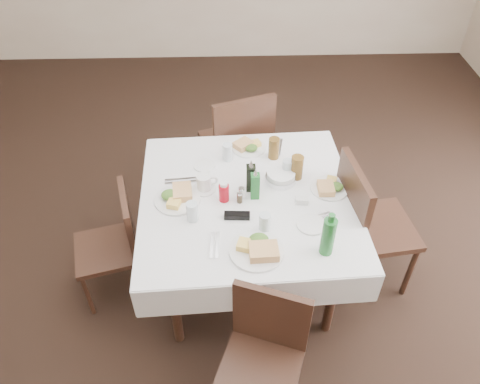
{
  "coord_description": "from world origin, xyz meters",
  "views": [
    {
      "loc": [
        0.01,
        -2.03,
        2.7
      ],
      "look_at": [
        0.08,
        0.06,
        0.8
      ],
      "focal_mm": 35.0,
      "sensor_mm": 36.0,
      "label": 1
    }
  ],
  "objects_px": {
    "bread_basket": "(281,177)",
    "ketchup_bottle": "(224,192)",
    "chair_north": "(239,141)",
    "oil_cruet_dark": "(251,177)",
    "chair_east": "(365,220)",
    "chair_west": "(117,239)",
    "water_n": "(228,152)",
    "oil_cruet_green": "(255,185)",
    "dining_table": "(248,206)",
    "water_s": "(265,223)",
    "green_bottle": "(328,236)",
    "water_e": "(287,168)",
    "chair_south": "(265,349)",
    "water_w": "(192,212)",
    "coffee_mug": "(205,183)"
  },
  "relations": [
    {
      "from": "bread_basket",
      "to": "ketchup_bottle",
      "type": "relative_size",
      "value": 1.45
    },
    {
      "from": "chair_north",
      "to": "oil_cruet_dark",
      "type": "bearing_deg",
      "value": -86.4
    },
    {
      "from": "chair_east",
      "to": "chair_west",
      "type": "bearing_deg",
      "value": -179.07
    },
    {
      "from": "chair_west",
      "to": "water_n",
      "type": "distance_m",
      "value": 0.91
    },
    {
      "from": "oil_cruet_green",
      "to": "ketchup_bottle",
      "type": "xyz_separation_m",
      "value": [
        -0.19,
        -0.02,
        -0.03
      ]
    },
    {
      "from": "dining_table",
      "to": "water_s",
      "type": "xyz_separation_m",
      "value": [
        0.08,
        -0.28,
        0.14
      ]
    },
    {
      "from": "oil_cruet_dark",
      "to": "green_bottle",
      "type": "relative_size",
      "value": 0.83
    },
    {
      "from": "water_s",
      "to": "water_e",
      "type": "height_order",
      "value": "water_e"
    },
    {
      "from": "chair_south",
      "to": "water_w",
      "type": "relative_size",
      "value": 6.84
    },
    {
      "from": "water_s",
      "to": "bread_basket",
      "type": "bearing_deg",
      "value": 72.53
    },
    {
      "from": "chair_north",
      "to": "oil_cruet_dark",
      "type": "xyz_separation_m",
      "value": [
        0.05,
        -0.78,
        0.29
      ]
    },
    {
      "from": "water_s",
      "to": "oil_cruet_green",
      "type": "relative_size",
      "value": 0.54
    },
    {
      "from": "chair_east",
      "to": "ketchup_bottle",
      "type": "height_order",
      "value": "chair_east"
    },
    {
      "from": "chair_east",
      "to": "ketchup_bottle",
      "type": "relative_size",
      "value": 7.3
    },
    {
      "from": "water_s",
      "to": "oil_cruet_green",
      "type": "distance_m",
      "value": 0.28
    },
    {
      "from": "ketchup_bottle",
      "to": "oil_cruet_dark",
      "type": "bearing_deg",
      "value": 28.78
    },
    {
      "from": "chair_west",
      "to": "green_bottle",
      "type": "relative_size",
      "value": 2.94
    },
    {
      "from": "chair_east",
      "to": "water_n",
      "type": "xyz_separation_m",
      "value": [
        -0.86,
        0.4,
        0.26
      ]
    },
    {
      "from": "chair_east",
      "to": "water_n",
      "type": "relative_size",
      "value": 8.21
    },
    {
      "from": "chair_north",
      "to": "coffee_mug",
      "type": "xyz_separation_m",
      "value": [
        -0.23,
        -0.77,
        0.24
      ]
    },
    {
      "from": "coffee_mug",
      "to": "ketchup_bottle",
      "type": "bearing_deg",
      "value": -40.1
    },
    {
      "from": "chair_north",
      "to": "oil_cruet_green",
      "type": "bearing_deg",
      "value": -85.2
    },
    {
      "from": "bread_basket",
      "to": "ketchup_bottle",
      "type": "bearing_deg",
      "value": -155.03
    },
    {
      "from": "chair_north",
      "to": "ketchup_bottle",
      "type": "relative_size",
      "value": 7.35
    },
    {
      "from": "dining_table",
      "to": "water_w",
      "type": "bearing_deg",
      "value": -150.83
    },
    {
      "from": "chair_south",
      "to": "water_e",
      "type": "relative_size",
      "value": 6.94
    },
    {
      "from": "chair_north",
      "to": "chair_south",
      "type": "xyz_separation_m",
      "value": [
        0.08,
        -1.7,
        -0.08
      ]
    },
    {
      "from": "oil_cruet_green",
      "to": "water_w",
      "type": "bearing_deg",
      "value": -154.02
    },
    {
      "from": "dining_table",
      "to": "water_e",
      "type": "xyz_separation_m",
      "value": [
        0.26,
        0.19,
        0.14
      ]
    },
    {
      "from": "ketchup_bottle",
      "to": "chair_east",
      "type": "bearing_deg",
      "value": -0.62
    },
    {
      "from": "chair_south",
      "to": "water_s",
      "type": "height_order",
      "value": "water_s"
    },
    {
      "from": "dining_table",
      "to": "bread_basket",
      "type": "bearing_deg",
      "value": 33.85
    },
    {
      "from": "dining_table",
      "to": "chair_west",
      "type": "xyz_separation_m",
      "value": [
        -0.84,
        -0.06,
        -0.21
      ]
    },
    {
      "from": "chair_south",
      "to": "chair_east",
      "type": "bearing_deg",
      "value": 49.9
    },
    {
      "from": "water_e",
      "to": "green_bottle",
      "type": "distance_m",
      "value": 0.66
    },
    {
      "from": "water_n",
      "to": "chair_north",
      "type": "bearing_deg",
      "value": 79.31
    },
    {
      "from": "coffee_mug",
      "to": "water_s",
      "type": "bearing_deg",
      "value": -46.14
    },
    {
      "from": "chair_west",
      "to": "oil_cruet_dark",
      "type": "bearing_deg",
      "value": 8.35
    },
    {
      "from": "dining_table",
      "to": "chair_east",
      "type": "relative_size",
      "value": 1.38
    },
    {
      "from": "dining_table",
      "to": "chair_east",
      "type": "height_order",
      "value": "chair_east"
    },
    {
      "from": "water_e",
      "to": "green_bottle",
      "type": "height_order",
      "value": "green_bottle"
    },
    {
      "from": "chair_west",
      "to": "water_n",
      "type": "height_order",
      "value": "water_n"
    },
    {
      "from": "water_n",
      "to": "water_s",
      "type": "bearing_deg",
      "value": -73.1
    },
    {
      "from": "water_s",
      "to": "oil_cruet_dark",
      "type": "distance_m",
      "value": 0.36
    },
    {
      "from": "water_n",
      "to": "oil_cruet_green",
      "type": "height_order",
      "value": "oil_cruet_green"
    },
    {
      "from": "chair_north",
      "to": "coffee_mug",
      "type": "distance_m",
      "value": 0.84
    },
    {
      "from": "water_e",
      "to": "water_w",
      "type": "xyz_separation_m",
      "value": [
        -0.58,
        -0.37,
        0.0
      ]
    },
    {
      "from": "oil_cruet_green",
      "to": "coffee_mug",
      "type": "bearing_deg",
      "value": 165.45
    },
    {
      "from": "chair_west",
      "to": "bread_basket",
      "type": "bearing_deg",
      "value": 10.9
    },
    {
      "from": "water_s",
      "to": "bread_basket",
      "type": "relative_size",
      "value": 0.61
    }
  ]
}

